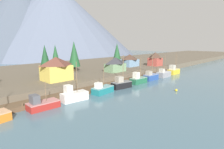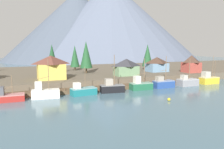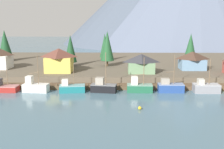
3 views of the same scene
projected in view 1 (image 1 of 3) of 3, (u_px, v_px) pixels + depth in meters
ground_plane at (78, 80)px, 71.58m from camera, size 400.00×400.00×1.00m
dock at (112, 85)px, 59.07m from camera, size 80.00×4.00×1.60m
shoreline_bank at (61, 72)px, 79.50m from camera, size 400.00×56.00×2.50m
mountain_west_peak at (21, 22)px, 175.11m from camera, size 133.66×133.66×63.44m
mountain_central_peak at (55, 19)px, 187.42m from camera, size 158.41×158.41×72.11m
fishing_boat_red at (42, 104)px, 38.87m from camera, size 6.33×3.17×5.72m
fishing_boat_white at (74, 95)px, 44.31m from camera, size 6.49×3.28×9.21m
fishing_boat_teal at (102, 89)px, 50.72m from camera, size 6.53×3.49×7.04m
fishing_boat_black at (121, 84)px, 56.30m from camera, size 6.55×3.35×9.89m
fishing_boat_green at (138, 80)px, 62.78m from camera, size 6.33×2.84×8.71m
fishing_boat_blue at (151, 77)px, 68.32m from camera, size 6.26×2.68×9.33m
fishing_boat_grey at (163, 74)px, 74.29m from camera, size 6.31×3.26×8.45m
fishing_boat_yellow at (173, 71)px, 80.79m from camera, size 6.27×2.81×9.08m
house_yellow at (56, 68)px, 55.15m from camera, size 8.01×6.68×6.94m
house_green at (115, 64)px, 71.37m from camera, size 7.88×4.91×5.54m
house_blue at (130, 60)px, 87.08m from camera, size 7.81×6.18×5.59m
house_red at (155, 59)px, 89.20m from camera, size 5.84×5.31×6.40m
conifer_near_right at (45, 58)px, 63.00m from camera, size 4.01×4.01×10.33m
conifer_mid_left at (74, 54)px, 71.76m from camera, size 4.48×4.48×11.52m
conifer_mid_right at (117, 53)px, 94.29m from camera, size 4.49×4.49×10.61m
conifer_back_left at (55, 55)px, 79.00m from camera, size 3.75×3.75×10.11m
channel_buoy at (176, 90)px, 52.81m from camera, size 0.70×0.70×0.70m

